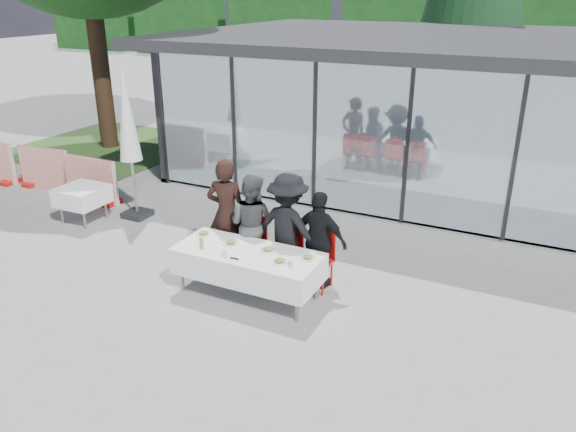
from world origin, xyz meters
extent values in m
plane|color=gray|center=(0.00, 0.00, 0.00)|extent=(90.00, 90.00, 0.00)
cube|color=gray|center=(2.00, 8.00, 0.05)|extent=(14.00, 8.00, 0.10)
cube|color=black|center=(2.00, 11.90, 1.60)|extent=(14.00, 0.20, 3.20)
cube|color=black|center=(-4.90, 8.00, 1.60)|extent=(0.20, 8.00, 3.20)
cube|color=silver|center=(2.00, 4.03, 1.60)|extent=(13.60, 0.06, 3.10)
cube|color=#2D2D30|center=(2.00, 7.60, 3.32)|extent=(14.80, 8.80, 0.24)
cube|color=#262628|center=(-4.80, 4.03, 1.60)|extent=(0.08, 0.10, 3.10)
cube|color=#262628|center=(-2.86, 4.03, 1.60)|extent=(0.08, 0.10, 3.10)
cube|color=#262628|center=(-0.91, 4.03, 1.60)|extent=(0.08, 0.10, 3.10)
cube|color=#262628|center=(1.03, 4.03, 1.60)|extent=(0.08, 0.10, 3.10)
cube|color=#262628|center=(2.97, 4.03, 1.60)|extent=(0.08, 0.10, 3.10)
cube|color=red|center=(-0.50, 6.50, 0.45)|extent=(0.45, 0.45, 0.90)
cube|color=red|center=(1.00, 7.00, 0.45)|extent=(0.45, 0.45, 0.90)
cube|color=red|center=(3.50, 6.50, 0.45)|extent=(0.45, 0.45, 0.90)
cube|color=#123A15|center=(-30.00, 28.00, 2.20)|extent=(6.50, 2.00, 4.40)
cube|color=#123A15|center=(-22.00, 28.00, 2.20)|extent=(6.50, 2.00, 4.40)
cube|color=#123A15|center=(-14.00, 28.00, 2.20)|extent=(6.50, 2.00, 4.40)
cube|color=#123A15|center=(-6.00, 28.00, 2.20)|extent=(6.50, 2.00, 4.40)
cube|color=#123A15|center=(2.00, 28.00, 2.20)|extent=(6.50, 2.00, 4.40)
cube|color=white|center=(-0.34, 0.21, 0.54)|extent=(2.26, 0.96, 0.42)
cylinder|color=gray|center=(-1.34, -0.14, 0.35)|extent=(0.06, 0.06, 0.71)
cylinder|color=gray|center=(0.66, -0.14, 0.35)|extent=(0.06, 0.06, 0.71)
cylinder|color=gray|center=(-1.34, 0.56, 0.35)|extent=(0.06, 0.06, 0.71)
cylinder|color=gray|center=(0.66, 0.56, 0.35)|extent=(0.06, 0.06, 0.71)
imported|color=black|center=(-1.16, 0.95, 0.95)|extent=(0.81, 0.81, 1.90)
cube|color=red|center=(-1.16, 0.87, 0.45)|extent=(0.44, 0.44, 0.05)
cube|color=red|center=(-1.16, 1.07, 0.70)|extent=(0.44, 0.04, 0.55)
cylinder|color=red|center=(-1.34, 0.69, 0.21)|extent=(0.04, 0.04, 0.43)
cylinder|color=red|center=(-0.98, 0.69, 0.21)|extent=(0.04, 0.04, 0.43)
cylinder|color=red|center=(-1.34, 1.05, 0.21)|extent=(0.04, 0.04, 0.43)
cylinder|color=red|center=(-0.98, 1.05, 0.21)|extent=(0.04, 0.04, 0.43)
imported|color=#535353|center=(-0.69, 0.95, 0.85)|extent=(0.86, 0.86, 1.70)
cube|color=red|center=(-0.69, 0.87, 0.45)|extent=(0.44, 0.44, 0.05)
cube|color=red|center=(-0.69, 1.07, 0.70)|extent=(0.44, 0.04, 0.55)
cylinder|color=red|center=(-0.87, 0.69, 0.21)|extent=(0.04, 0.04, 0.43)
cylinder|color=red|center=(-0.51, 0.69, 0.21)|extent=(0.04, 0.04, 0.43)
cylinder|color=red|center=(-0.87, 1.05, 0.21)|extent=(0.04, 0.04, 0.43)
cylinder|color=red|center=(-0.51, 1.05, 0.21)|extent=(0.04, 0.04, 0.43)
imported|color=black|center=(-0.02, 0.95, 0.90)|extent=(1.29, 1.29, 1.81)
cube|color=red|center=(-0.02, 0.87, 0.45)|extent=(0.44, 0.44, 0.05)
cube|color=red|center=(-0.02, 1.07, 0.70)|extent=(0.44, 0.04, 0.55)
cylinder|color=red|center=(-0.20, 0.69, 0.21)|extent=(0.04, 0.04, 0.43)
cylinder|color=red|center=(0.16, 0.69, 0.21)|extent=(0.04, 0.04, 0.43)
cylinder|color=red|center=(-0.20, 1.05, 0.21)|extent=(0.04, 0.04, 0.43)
cylinder|color=red|center=(0.16, 1.05, 0.21)|extent=(0.04, 0.04, 0.43)
imported|color=black|center=(0.53, 0.95, 0.80)|extent=(1.03, 1.03, 1.60)
cube|color=red|center=(0.53, 0.87, 0.45)|extent=(0.44, 0.44, 0.05)
cube|color=red|center=(0.53, 1.07, 0.70)|extent=(0.44, 0.04, 0.55)
cylinder|color=red|center=(0.35, 0.69, 0.21)|extent=(0.04, 0.04, 0.43)
cylinder|color=red|center=(0.71, 0.69, 0.21)|extent=(0.04, 0.04, 0.43)
cylinder|color=red|center=(0.35, 1.05, 0.21)|extent=(0.04, 0.04, 0.43)
cylinder|color=red|center=(0.71, 1.05, 0.21)|extent=(0.04, 0.04, 0.43)
cylinder|color=white|center=(-1.27, 0.41, 0.76)|extent=(0.25, 0.25, 0.01)
ellipsoid|color=#AF8B46|center=(-1.27, 0.41, 0.79)|extent=(0.15, 0.15, 0.05)
cylinder|color=white|center=(-0.69, 0.31, 0.76)|extent=(0.25, 0.25, 0.01)
ellipsoid|color=#466C28|center=(-0.69, 0.31, 0.79)|extent=(0.15, 0.15, 0.05)
cylinder|color=white|center=(-0.06, 0.35, 0.76)|extent=(0.25, 0.25, 0.01)
ellipsoid|color=#AF8B46|center=(-0.06, 0.35, 0.79)|extent=(0.15, 0.15, 0.05)
cylinder|color=white|center=(0.59, 0.38, 0.76)|extent=(0.25, 0.25, 0.01)
ellipsoid|color=#466C28|center=(0.59, 0.38, 0.79)|extent=(0.15, 0.15, 0.05)
cylinder|color=white|center=(0.28, 0.09, 0.76)|extent=(0.25, 0.25, 0.01)
ellipsoid|color=#466C28|center=(0.28, 0.09, 0.79)|extent=(0.15, 0.15, 0.05)
cylinder|color=#76A745|center=(-1.02, 0.00, 0.83)|extent=(0.06, 0.06, 0.16)
cylinder|color=silver|center=(-0.55, -0.09, 0.80)|extent=(0.07, 0.07, 0.10)
cylinder|color=silver|center=(0.48, 0.04, 0.80)|extent=(0.07, 0.07, 0.10)
cube|color=black|center=(-0.38, -0.10, 0.76)|extent=(0.14, 0.03, 0.01)
cube|color=white|center=(-4.83, 1.30, 0.56)|extent=(0.86, 0.86, 0.36)
cylinder|color=gray|center=(-5.13, 1.00, 0.36)|extent=(0.05, 0.05, 0.72)
cylinder|color=gray|center=(-4.53, 1.00, 0.36)|extent=(0.05, 0.05, 0.72)
cylinder|color=gray|center=(-5.13, 1.60, 0.36)|extent=(0.05, 0.05, 0.72)
cylinder|color=gray|center=(-4.53, 1.60, 0.36)|extent=(0.05, 0.05, 0.72)
cube|color=black|center=(-4.04, 1.97, 0.06)|extent=(0.50, 0.50, 0.12)
cylinder|color=gray|center=(-4.04, 1.97, 1.35)|extent=(0.06, 0.06, 2.70)
cone|color=white|center=(-4.04, 1.97, 2.12)|extent=(0.44, 0.44, 1.76)
cube|color=red|center=(-5.54, 2.27, 0.50)|extent=(1.40, 0.12, 1.00)
cube|color=red|center=(-6.04, 2.27, 0.05)|extent=(0.30, 0.45, 0.10)
cube|color=red|center=(-5.04, 2.27, 0.05)|extent=(0.30, 0.45, 0.10)
cube|color=red|center=(-7.14, 2.42, 0.50)|extent=(1.40, 0.22, 1.00)
cube|color=red|center=(-7.64, 2.42, 0.05)|extent=(0.30, 0.45, 0.10)
cube|color=red|center=(-6.64, 2.42, 0.05)|extent=(0.30, 0.45, 0.10)
cube|color=red|center=(-8.24, 2.27, 0.05)|extent=(0.30, 0.45, 0.10)
cylinder|color=#382316|center=(-8.50, 6.00, 2.20)|extent=(0.50, 0.50, 4.40)
cylinder|color=#382316|center=(0.50, 13.00, 1.00)|extent=(0.44, 0.44, 2.00)
cube|color=#385926|center=(-8.50, 6.00, 0.01)|extent=(5.00, 5.00, 0.02)
camera|label=1|loc=(3.60, -6.39, 4.45)|focal=35.00mm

